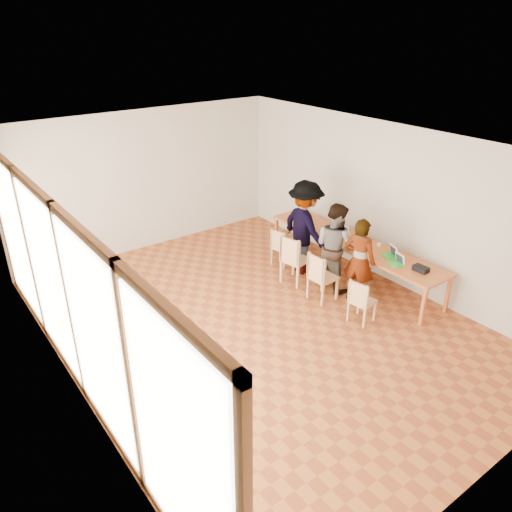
{
  "coord_description": "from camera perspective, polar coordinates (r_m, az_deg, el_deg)",
  "views": [
    {
      "loc": [
        -4.27,
        -5.68,
        4.69
      ],
      "look_at": [
        0.17,
        0.29,
        1.1
      ],
      "focal_mm": 35.0,
      "sensor_mm": 36.0,
      "label": 1
    }
  ],
  "objects": [
    {
      "name": "yellow_mug",
      "position": [
        10.01,
        9.5,
        2.54
      ],
      "size": [
        0.15,
        0.15,
        0.1
      ],
      "primitive_type": "imported",
      "rotation": [
        0.0,
        0.0,
        0.13
      ],
      "color": "orange",
      "rests_on": "communal_table"
    },
    {
      "name": "chair_spare",
      "position": [
        7.75,
        -13.94,
        -7.24
      ],
      "size": [
        0.5,
        0.5,
        0.49
      ],
      "rotation": [
        0.0,
        0.0,
        2.97
      ],
      "color": "#DFAB6F",
      "rests_on": "ground"
    },
    {
      "name": "chair_near",
      "position": [
        8.44,
        11.83,
        -4.68
      ],
      "size": [
        0.43,
        0.43,
        0.42
      ],
      "rotation": [
        0.0,
        0.0,
        0.17
      ],
      "color": "#DFAB6F",
      "rests_on": "ground"
    },
    {
      "name": "condiment_cup",
      "position": [
        9.72,
        13.87,
        1.24
      ],
      "size": [
        0.08,
        0.08,
        0.06
      ],
      "primitive_type": "cylinder",
      "color": "white",
      "rests_on": "communal_table"
    },
    {
      "name": "green_bottle",
      "position": [
        10.58,
        5.49,
        4.6
      ],
      "size": [
        0.07,
        0.07,
        0.28
      ],
      "primitive_type": "cylinder",
      "color": "#156233",
      "rests_on": "communal_table"
    },
    {
      "name": "person_far",
      "position": [
        9.83,
        5.61,
        3.26
      ],
      "size": [
        0.8,
        1.27,
        1.89
      ],
      "primitive_type": "imported",
      "rotation": [
        0.0,
        0.0,
        1.49
      ],
      "color": "gray",
      "rests_on": "ground"
    },
    {
      "name": "wall_back",
      "position": [
        11.05,
        -12.4,
        8.39
      ],
      "size": [
        6.0,
        0.1,
        3.0
      ],
      "primitive_type": "cube",
      "color": "beige",
      "rests_on": "ground"
    },
    {
      "name": "side_table",
      "position": [
        8.84,
        -17.91,
        -2.64
      ],
      "size": [
        0.9,
        0.9,
        0.75
      ],
      "rotation": [
        0.0,
        0.0,
        -0.37
      ],
      "color": "#CD642D",
      "rests_on": "ground"
    },
    {
      "name": "person_mid",
      "position": [
        9.34,
        8.99,
        1.08
      ],
      "size": [
        0.64,
        0.82,
        1.68
      ],
      "primitive_type": "imported",
      "rotation": [
        0.0,
        0.0,
        1.57
      ],
      "color": "gray",
      "rests_on": "ground"
    },
    {
      "name": "chair_empty",
      "position": [
        10.19,
        2.81,
        1.39
      ],
      "size": [
        0.45,
        0.45,
        0.42
      ],
      "rotation": [
        0.0,
        0.0,
        0.23
      ],
      "color": "#DFAB6F",
      "rests_on": "ground"
    },
    {
      "name": "communal_table",
      "position": [
        9.85,
        11.02,
        1.4
      ],
      "size": [
        0.8,
        4.0,
        0.75
      ],
      "color": "#CD642D",
      "rests_on": "ground"
    },
    {
      "name": "laptop_near",
      "position": [
        9.08,
        15.89,
        -0.6
      ],
      "size": [
        0.26,
        0.28,
        0.21
      ],
      "rotation": [
        0.0,
        0.0,
        -0.24
      ],
      "color": "green",
      "rests_on": "communal_table"
    },
    {
      "name": "ceiling",
      "position": [
        7.3,
        0.32,
        12.54
      ],
      "size": [
        6.0,
        8.0,
        0.04
      ],
      "primitive_type": "cube",
      "color": "white",
      "rests_on": "wall_back"
    },
    {
      "name": "laptop_mid",
      "position": [
        9.35,
        15.21,
        0.27
      ],
      "size": [
        0.29,
        0.31,
        0.21
      ],
      "rotation": [
        0.0,
        0.0,
        -0.35
      ],
      "color": "green",
      "rests_on": "communal_table"
    },
    {
      "name": "ground",
      "position": [
        8.51,
        0.27,
        -7.66
      ],
      "size": [
        8.0,
        8.0,
        0.0
      ],
      "primitive_type": "plane",
      "color": "#AD5D2A",
      "rests_on": "ground"
    },
    {
      "name": "laptop_far",
      "position": [
        10.11,
        9.95,
        2.74
      ],
      "size": [
        0.2,
        0.23,
        0.19
      ],
      "rotation": [
        0.0,
        0.0,
        -0.06
      ],
      "color": "green",
      "rests_on": "communal_table"
    },
    {
      "name": "chair_far",
      "position": [
        9.45,
        4.24,
        0.09
      ],
      "size": [
        0.55,
        0.55,
        0.53
      ],
      "rotation": [
        0.0,
        0.0,
        0.21
      ],
      "color": "#DFAB6F",
      "rests_on": "ground"
    },
    {
      "name": "window_wall",
      "position": [
        6.64,
        -20.66,
        -4.77
      ],
      "size": [
        0.1,
        8.0,
        3.0
      ],
      "primitive_type": "cube",
      "color": "white",
      "rests_on": "ground"
    },
    {
      "name": "pink_phone",
      "position": [
        10.13,
        7.41,
        2.7
      ],
      "size": [
        0.05,
        0.1,
        0.01
      ],
      "primitive_type": "cube",
      "color": "#D2326F",
      "rests_on": "communal_table"
    },
    {
      "name": "wall_front",
      "position": [
        5.59,
        26.37,
        -12.19
      ],
      "size": [
        6.0,
        0.1,
        3.0
      ],
      "primitive_type": "cube",
      "color": "beige",
      "rests_on": "ground"
    },
    {
      "name": "black_pouch",
      "position": [
        8.96,
        18.33,
        -1.4
      ],
      "size": [
        0.16,
        0.26,
        0.09
      ],
      "primitive_type": "cube",
      "color": "black",
      "rests_on": "communal_table"
    },
    {
      "name": "wall_right",
      "position": [
        9.76,
        14.59,
        5.85
      ],
      "size": [
        0.1,
        8.0,
        3.0
      ],
      "primitive_type": "cube",
      "color": "beige",
      "rests_on": "ground"
    },
    {
      "name": "chair_mid",
      "position": [
        8.94,
        7.28,
        -1.92
      ],
      "size": [
        0.45,
        0.45,
        0.49
      ],
      "rotation": [
        0.0,
        0.0,
        0.04
      ],
      "color": "#DFAB6F",
      "rests_on": "ground"
    },
    {
      "name": "person_near",
      "position": [
        8.96,
        11.72,
        -0.57
      ],
      "size": [
        0.54,
        0.67,
        1.6
      ],
      "primitive_type": "imported",
      "rotation": [
        0.0,
        0.0,
        1.88
      ],
      "color": "gray",
      "rests_on": "ground"
    },
    {
      "name": "clear_glass",
      "position": [
        9.89,
        8.66,
        2.26
      ],
      "size": [
        0.07,
        0.07,
        0.09
      ],
      "primitive_type": "cylinder",
      "color": "silver",
      "rests_on": "communal_table"
    }
  ]
}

